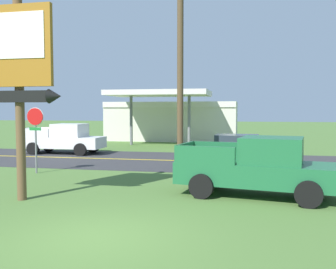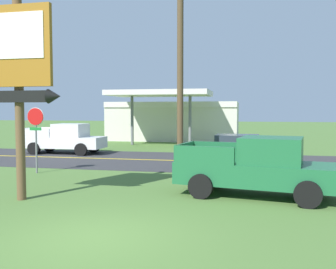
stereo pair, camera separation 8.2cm
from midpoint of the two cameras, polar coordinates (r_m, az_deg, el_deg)
ground_plane at (r=8.88m, az=-11.03°, el=-14.97°), size 180.00×180.00×0.00m
road_asphalt at (r=21.20m, az=2.60°, el=-3.99°), size 140.00×8.00×0.02m
road_centre_line at (r=21.20m, az=2.60°, el=-3.96°), size 126.00×0.20×0.01m
motel_sign at (r=12.66m, az=-21.77°, el=9.50°), size 2.72×0.54×6.32m
stop_sign at (r=17.97m, az=-19.42°, el=0.89°), size 0.80×0.08×2.95m
utility_pole at (r=15.87m, az=1.70°, el=10.49°), size 2.06×0.26×8.79m
gas_station at (r=36.19m, az=0.66°, el=2.24°), size 12.00×11.50×4.40m
pickup_green_parked_on_lawn at (r=12.81m, az=13.37°, el=-4.81°), size 5.46×2.89×1.96m
pickup_white_on_road at (r=25.60m, az=-15.37°, el=-0.66°), size 5.20×2.24×1.96m
car_blue_near_lane at (r=18.87m, az=9.83°, el=-2.48°), size 4.20×2.00×1.64m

